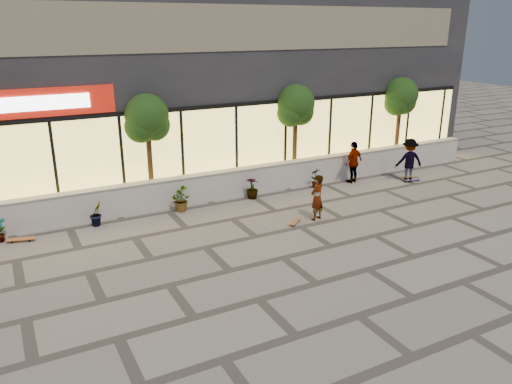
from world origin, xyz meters
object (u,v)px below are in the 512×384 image
skater_right_far (409,160)px  skateboard_right_far (412,179)px  skateboard_center (295,221)px  skateboard_right_near (412,177)px  skateboard_left (21,239)px  tree_mideast (296,108)px  tree_east (401,99)px  tree_midwest (147,121)px  skater_center (317,198)px  skater_right_near (354,162)px

skater_right_far → skateboard_right_far: size_ratio=2.16×
skater_right_far → skateboard_center: skater_right_far is taller
skateboard_right_near → skateboard_left: bearing=-160.0°
tree_mideast → skateboard_right_near: 5.76m
skateboard_center → tree_east: bearing=-12.2°
tree_east → skateboard_center: (-8.01, -4.08, -2.92)m
tree_midwest → skater_right_far: bearing=-13.2°
tree_mideast → skater_center: size_ratio=2.55×
skater_right_far → skateboard_left: (-14.46, 0.85, -0.81)m
skater_center → skateboard_left: bearing=-37.5°
skater_center → skater_right_far: 5.97m
skater_center → skater_right_far: skater_right_far is taller
skater_center → skateboard_right_near: bearing=177.1°
tree_east → skater_right_far: tree_east is taller
skateboard_right_near → skateboard_center: bearing=-141.9°
skateboard_left → skateboard_right_near: bearing=13.0°
tree_east → skater_right_far: size_ratio=2.20×
skater_center → skateboard_right_near: 6.55m
tree_midwest → skater_right_near: 8.34m
skateboard_right_near → skater_center: bearing=-139.7°
skateboard_left → skateboard_right_far: 14.69m
skater_center → tree_east: bearing=-171.2°
tree_mideast → skater_right_near: (1.94, -1.40, -2.14)m
skater_right_near → skateboard_center: size_ratio=2.62×
tree_mideast → skater_right_far: bearing=-30.4°
skateboard_left → skateboard_center: bearing=-2.7°
tree_midwest → skater_right_near: tree_midwest is taller
skateboard_left → skateboard_right_far: same height
skater_right_near → skateboard_right_near: 2.77m
tree_midwest → skateboard_center: 6.11m
skater_right_far → skateboard_right_near: bearing=-135.7°
tree_mideast → skater_right_near: bearing=-35.9°
skateboard_left → skateboard_right_far: (14.65, -0.96, 0.00)m
skater_center → skateboard_right_near: skater_center is taller
skater_center → skater_right_far: (5.70, 1.76, 0.12)m
tree_mideast → skateboard_center: bearing=-121.5°
tree_midwest → tree_east: size_ratio=1.00×
tree_midwest → skateboard_center: (3.49, -4.08, -2.92)m
tree_east → skateboard_right_far: (-1.31, -2.46, -2.90)m
skateboard_left → skateboard_right_near: 14.97m
skateboard_left → tree_east: bearing=20.6°
skater_right_near → skateboard_right_far: skater_right_near is taller
tree_mideast → skateboard_right_near: size_ratio=5.57×
skateboard_right_near → tree_mideast: bearing=177.3°
tree_midwest → skater_center: size_ratio=2.55×
skateboard_center → skateboard_right_far: 6.89m
skateboard_center → skater_right_far: bearing=-24.3°
skater_right_far → skateboard_right_far: (0.19, -0.11, -0.81)m
skater_right_near → skater_center: bearing=21.9°
skateboard_center → skateboard_left: (-7.96, 2.58, 0.01)m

